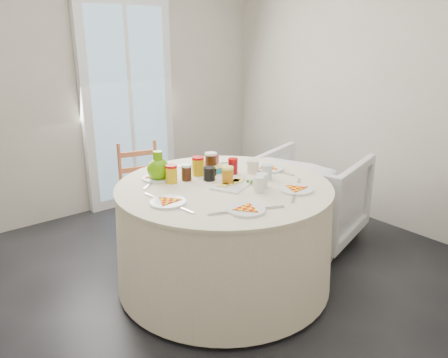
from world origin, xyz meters
TOP-DOWN VIEW (x-y plane):
  - floor at (0.00, 0.00)m, footprint 4.00×4.00m
  - wall_back at (0.00, 2.00)m, footprint 4.00×0.02m
  - wall_right at (2.00, 0.00)m, footprint 0.02×4.00m
  - glass_door at (0.40, 1.95)m, footprint 1.00×0.08m
  - table at (0.12, 0.06)m, footprint 1.52×1.52m
  - wooden_chair at (0.06, 1.12)m, footprint 0.46×0.45m
  - armchair at (1.17, 0.16)m, footprint 0.98×1.01m
  - place_settings at (0.12, 0.06)m, footprint 1.58×1.58m
  - jar_cluster at (0.08, 0.27)m, footprint 0.57×0.35m
  - butter_tub at (0.25, 0.31)m, footprint 0.14×0.11m
  - green_pitcher at (-0.18, 0.43)m, footprint 0.20×0.20m
  - cheese_platter at (0.16, 0.01)m, footprint 0.37×0.32m
  - mugs_glasses at (0.28, 0.08)m, footprint 0.75×0.75m

SIDE VIEW (x-z plane):
  - floor at x=0.00m, z-range 0.00..0.00m
  - table at x=0.12m, z-range -0.01..0.76m
  - armchair at x=1.17m, z-range -0.04..0.82m
  - wooden_chair at x=0.06m, z-range 0.05..0.89m
  - place_settings at x=0.12m, z-range 0.76..0.78m
  - cheese_platter at x=0.16m, z-range 0.75..0.79m
  - butter_tub at x=0.25m, z-range 0.76..0.81m
  - mugs_glasses at x=0.28m, z-range 0.75..0.87m
  - jar_cluster at x=0.08m, z-range 0.74..0.90m
  - green_pitcher at x=-0.18m, z-range 0.77..0.97m
  - glass_door at x=0.40m, z-range 0.00..2.10m
  - wall_back at x=0.00m, z-range 0.00..2.60m
  - wall_right at x=2.00m, z-range 0.00..2.60m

